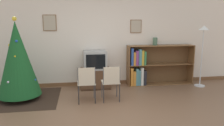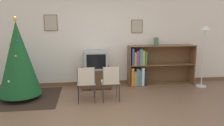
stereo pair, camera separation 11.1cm
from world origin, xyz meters
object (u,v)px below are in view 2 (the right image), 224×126
at_px(folding_chair_left, 86,82).
at_px(folding_chair_right, 111,81).
at_px(television, 96,60).
at_px(vase, 156,41).
at_px(standing_lamp, 205,40).
at_px(bookshelf, 149,66).
at_px(christmas_tree, 18,59).
at_px(tv_console, 96,78).

relative_size(folding_chair_left, folding_chair_right, 1.00).
relative_size(television, vase, 2.76).
bearing_deg(folding_chair_left, standing_lamp, 13.89).
bearing_deg(television, folding_chair_right, -75.75).
height_order(television, bookshelf, bookshelf).
xyz_separation_m(folding_chair_left, standing_lamp, (3.19, 0.79, 0.82)).
bearing_deg(folding_chair_right, standing_lamp, 16.62).
distance_m(christmas_tree, vase, 3.61).
bearing_deg(vase, folding_chair_right, -139.93).
relative_size(tv_console, television, 1.34).
height_order(christmas_tree, folding_chair_right, christmas_tree).
distance_m(vase, standing_lamp, 1.28).
bearing_deg(folding_chair_right, folding_chair_left, 180.00).
xyz_separation_m(folding_chair_right, standing_lamp, (2.65, 0.79, 0.82)).
bearing_deg(folding_chair_left, folding_chair_right, 0.00).
bearing_deg(standing_lamp, television, 174.36).
relative_size(folding_chair_right, vase, 3.73).
bearing_deg(television, standing_lamp, -5.64).
xyz_separation_m(vase, standing_lamp, (1.21, -0.42, 0.05)).
xyz_separation_m(folding_chair_right, vase, (1.44, 1.21, 0.77)).
distance_m(bookshelf, vase, 0.73).
xyz_separation_m(christmas_tree, bookshelf, (3.34, 0.71, -0.41)).
height_order(christmas_tree, tv_console, christmas_tree).
height_order(television, folding_chair_left, television).
xyz_separation_m(television, bookshelf, (1.53, 0.10, -0.23)).
bearing_deg(standing_lamp, bookshelf, 164.36).
relative_size(tv_console, folding_chair_left, 0.99).
xyz_separation_m(tv_console, vase, (1.71, 0.13, 0.98)).
bearing_deg(vase, bookshelf, -169.41).
bearing_deg(christmas_tree, tv_console, 18.88).
bearing_deg(folding_chair_left, television, 75.75).
bearing_deg(standing_lamp, folding_chair_left, -166.11).
bearing_deg(folding_chair_left, vase, 31.36).
height_order(bookshelf, standing_lamp, standing_lamp).
distance_m(television, bookshelf, 1.55).
xyz_separation_m(television, folding_chair_right, (0.27, -1.08, -0.30)).
distance_m(christmas_tree, standing_lamp, 4.75).
relative_size(tv_console, vase, 3.70).
relative_size(folding_chair_right, standing_lamp, 0.49).
bearing_deg(christmas_tree, vase, 12.01).
bearing_deg(vase, christmas_tree, -167.99).
xyz_separation_m(christmas_tree, tv_console, (1.80, 0.62, -0.68)).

